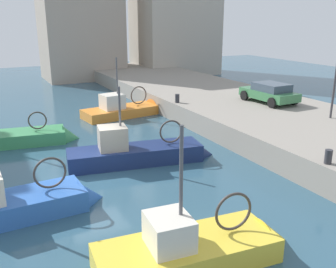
{
  "coord_description": "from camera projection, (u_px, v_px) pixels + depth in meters",
  "views": [
    {
      "loc": [
        -4.11,
        -15.26,
        6.51
      ],
      "look_at": [
        3.69,
        0.11,
        1.2
      ],
      "focal_mm": 40.82,
      "sensor_mm": 36.0,
      "label": 1
    }
  ],
  "objects": [
    {
      "name": "water_surface",
      "position": [
        94.0,
        172.0,
        16.7
      ],
      "size": [
        80.0,
        80.0,
        0.0
      ],
      "primitive_type": "plane",
      "color": "#2D5166",
      "rests_on": "ground"
    },
    {
      "name": "quay_wall",
      "position": [
        292.0,
        126.0,
        21.5
      ],
      "size": [
        9.0,
        56.0,
        1.2
      ],
      "primitive_type": "cube",
      "color": "gray",
      "rests_on": "ground"
    },
    {
      "name": "fishing_boat_yellow",
      "position": [
        199.0,
        257.0,
        10.59
      ],
      "size": [
        5.92,
        2.44,
        4.83
      ],
      "color": "gold",
      "rests_on": "ground"
    },
    {
      "name": "fishing_boat_green",
      "position": [
        11.0,
        142.0,
        20.22
      ],
      "size": [
        7.03,
        2.75,
        4.98
      ],
      "color": "#388951",
      "rests_on": "ground"
    },
    {
      "name": "fishing_boat_blue",
      "position": [
        23.0,
        212.0,
        13.02
      ],
      "size": [
        5.61,
        2.01,
        4.87
      ],
      "color": "#2D60B7",
      "rests_on": "ground"
    },
    {
      "name": "fishing_boat_orange",
      "position": [
        126.0,
        113.0,
        26.28
      ],
      "size": [
        6.11,
        2.68,
        4.88
      ],
      "color": "orange",
      "rests_on": "ground"
    },
    {
      "name": "fishing_boat_navy",
      "position": [
        141.0,
        159.0,
        17.81
      ],
      "size": [
        7.1,
        2.75,
        4.39
      ],
      "color": "navy",
      "rests_on": "ground"
    },
    {
      "name": "parked_car_green",
      "position": [
        270.0,
        92.0,
        24.47
      ],
      "size": [
        2.13,
        3.87,
        1.27
      ],
      "color": "#387547",
      "rests_on": "quay_wall"
    },
    {
      "name": "mooring_bollard_south",
      "position": [
        328.0,
        157.0,
        14.33
      ],
      "size": [
        0.28,
        0.28,
        0.55
      ],
      "primitive_type": "cylinder",
      "color": "#2D2D33",
      "rests_on": "quay_wall"
    },
    {
      "name": "mooring_bollard_mid",
      "position": [
        177.0,
        98.0,
        24.56
      ],
      "size": [
        0.28,
        0.28,
        0.55
      ],
      "primitive_type": "cylinder",
      "color": "#2D2D33",
      "rests_on": "quay_wall"
    },
    {
      "name": "waterfront_building_central",
      "position": [
        79.0,
        8.0,
        40.08
      ],
      "size": [
        8.4,
        6.43,
        14.64
      ],
      "color": "#A39384",
      "rests_on": "ground"
    }
  ]
}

